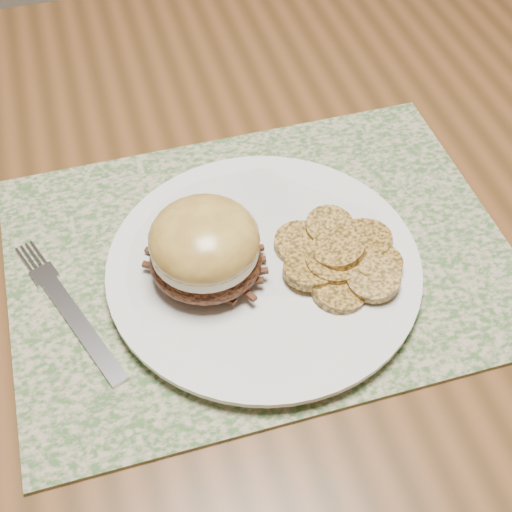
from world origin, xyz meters
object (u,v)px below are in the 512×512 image
Objects in this scene: dining_table at (134,302)px; fork at (68,308)px; dinner_plate at (264,269)px; pork_sandwich at (205,248)px.

fork is at bearing -135.11° from dining_table.
dinner_plate is 1.50× the size of fork.
pork_sandwich is at bearing 178.25° from dinner_plate.
fork is (-0.12, 0.01, -0.05)m from pork_sandwich.
pork_sandwich is (0.07, -0.06, 0.13)m from dining_table.
fork is (-0.06, -0.06, 0.09)m from dining_table.
dining_table is at bearing 150.72° from dinner_plate.
dinner_plate is at bearing -29.28° from dining_table.
fork is (-0.17, 0.01, -0.01)m from dinner_plate.
dinner_plate reaches higher than dining_table.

